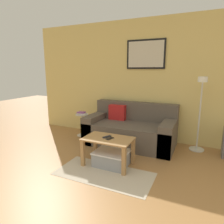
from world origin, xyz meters
TOP-DOWN VIEW (x-y plane):
  - wall_back at (-0.00, 3.26)m, footprint 5.60×0.09m
  - area_rug at (-0.14, 1.44)m, footprint 1.44×0.68m
  - couch at (-0.22, 2.78)m, footprint 1.79×0.90m
  - coffee_table at (-0.22, 1.73)m, footprint 0.78×0.48m
  - storage_bin at (-0.16, 1.76)m, footprint 0.54×0.45m
  - floor_lamp at (1.06, 2.87)m, footprint 0.28×0.50m
  - side_table at (-1.41, 2.81)m, footprint 0.30×0.30m
  - book_stack at (-1.42, 2.82)m, footprint 0.21×0.15m
  - remote_control at (-0.25, 1.76)m, footprint 0.10×0.15m
  - cell_phone at (-0.18, 1.72)m, footprint 0.11×0.15m

SIDE VIEW (x-z plane):
  - area_rug at x=-0.14m, z-range 0.00..0.01m
  - storage_bin at x=-0.16m, z-range 0.00..0.24m
  - couch at x=-0.22m, z-range -0.12..0.71m
  - side_table at x=-1.41m, z-range 0.05..0.56m
  - coffee_table at x=-0.22m, z-range 0.12..0.57m
  - cell_phone at x=-0.18m, z-range 0.45..0.46m
  - remote_control at x=-0.25m, z-range 0.45..0.47m
  - book_stack at x=-1.42m, z-range 0.52..0.56m
  - floor_lamp at x=1.06m, z-range 0.10..1.50m
  - wall_back at x=0.00m, z-range 0.01..2.56m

